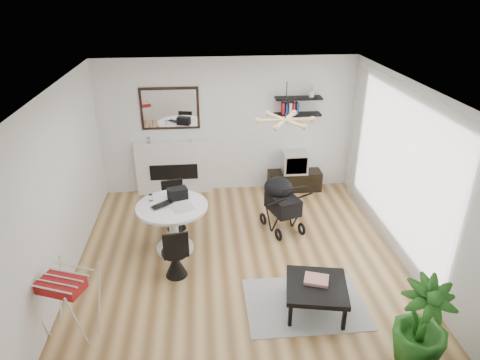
{
  "coord_description": "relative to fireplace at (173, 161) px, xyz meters",
  "views": [
    {
      "loc": [
        -0.5,
        -5.55,
        4.01
      ],
      "look_at": [
        0.05,
        0.4,
        1.17
      ],
      "focal_mm": 32.0,
      "sensor_mm": 36.0,
      "label": 1
    }
  ],
  "objects": [
    {
      "name": "floor",
      "position": [
        1.1,
        -2.42,
        -0.69
      ],
      "size": [
        5.0,
        5.0,
        0.0
      ],
      "primitive_type": "plane",
      "color": "brown",
      "rests_on": "ground"
    },
    {
      "name": "ceiling",
      "position": [
        1.1,
        -2.42,
        2.01
      ],
      "size": [
        5.0,
        5.0,
        0.0
      ],
      "primitive_type": "plane",
      "color": "white",
      "rests_on": "wall_back"
    },
    {
      "name": "wall_back",
      "position": [
        1.1,
        0.08,
        0.66
      ],
      "size": [
        5.0,
        0.0,
        5.0
      ],
      "primitive_type": "plane",
      "rotation": [
        1.57,
        0.0,
        0.0
      ],
      "color": "white",
      "rests_on": "floor"
    },
    {
      "name": "wall_left",
      "position": [
        -1.4,
        -2.42,
        0.66
      ],
      "size": [
        0.0,
        5.0,
        5.0
      ],
      "primitive_type": "plane",
      "rotation": [
        1.57,
        0.0,
        1.57
      ],
      "color": "white",
      "rests_on": "floor"
    },
    {
      "name": "wall_right",
      "position": [
        3.6,
        -2.42,
        0.66
      ],
      "size": [
        0.0,
        5.0,
        5.0
      ],
      "primitive_type": "plane",
      "rotation": [
        1.57,
        0.0,
        -1.57
      ],
      "color": "white",
      "rests_on": "floor"
    },
    {
      "name": "sheer_curtain",
      "position": [
        3.5,
        -2.22,
        0.66
      ],
      "size": [
        0.04,
        3.6,
        2.6
      ],
      "primitive_type": "cube",
      "color": "white",
      "rests_on": "wall_right"
    },
    {
      "name": "fireplace",
      "position": [
        0.0,
        0.0,
        0.0
      ],
      "size": [
        1.5,
        0.17,
        2.16
      ],
      "color": "white",
      "rests_on": "floor"
    },
    {
      "name": "shelf_lower",
      "position": [
        2.46,
        -0.05,
        0.91
      ],
      "size": [
        0.9,
        0.25,
        0.04
      ],
      "primitive_type": "cube",
      "color": "black",
      "rests_on": "wall_back"
    },
    {
      "name": "shelf_upper",
      "position": [
        2.46,
        -0.05,
        1.23
      ],
      "size": [
        0.9,
        0.25,
        0.04
      ],
      "primitive_type": "cube",
      "color": "black",
      "rests_on": "wall_back"
    },
    {
      "name": "pendant_lamp",
      "position": [
        1.8,
        -2.12,
        1.46
      ],
      "size": [
        0.9,
        0.9,
        0.1
      ],
      "primitive_type": null,
      "color": "tan",
      "rests_on": "ceiling"
    },
    {
      "name": "tv_console",
      "position": [
        2.46,
        -0.12,
        -0.48
      ],
      "size": [
        1.08,
        0.38,
        0.41
      ],
      "primitive_type": "cube",
      "color": "black",
      "rests_on": "floor"
    },
    {
      "name": "crt_tv",
      "position": [
        2.44,
        -0.13,
        -0.06
      ],
      "size": [
        0.49,
        0.43,
        0.43
      ],
      "color": "silver",
      "rests_on": "tv_console"
    },
    {
      "name": "dining_table",
      "position": [
        0.08,
        -2.09,
        -0.15
      ],
      "size": [
        1.12,
        1.12,
        0.82
      ],
      "color": "white",
      "rests_on": "floor"
    },
    {
      "name": "laptop",
      "position": [
        -0.03,
        -2.13,
        0.15
      ],
      "size": [
        0.42,
        0.4,
        0.03
      ],
      "primitive_type": "imported",
      "rotation": [
        0.0,
        0.0,
        0.7
      ],
      "color": "black",
      "rests_on": "dining_table"
    },
    {
      "name": "black_bag",
      "position": [
        0.17,
        -1.88,
        0.22
      ],
      "size": [
        0.35,
        0.27,
        0.18
      ],
      "primitive_type": "cube",
      "rotation": [
        0.0,
        0.0,
        0.32
      ],
      "color": "black",
      "rests_on": "dining_table"
    },
    {
      "name": "newspaper",
      "position": [
        0.26,
        -2.2,
        0.14
      ],
      "size": [
        0.39,
        0.35,
        0.01
      ],
      "primitive_type": "cube",
      "rotation": [
        0.0,
        0.0,
        0.37
      ],
      "color": "white",
      "rests_on": "dining_table"
    },
    {
      "name": "drinking_glass",
      "position": [
        -0.25,
        -1.91,
        0.18
      ],
      "size": [
        0.06,
        0.06,
        0.11
      ],
      "primitive_type": "cylinder",
      "color": "white",
      "rests_on": "dining_table"
    },
    {
      "name": "chair_far",
      "position": [
        0.08,
        -1.42,
        -0.41
      ],
      "size": [
        0.43,
        0.45,
        0.86
      ],
      "rotation": [
        0.0,
        0.0,
        0.23
      ],
      "color": "black",
      "rests_on": "floor"
    },
    {
      "name": "chair_near",
      "position": [
        0.14,
        -2.78,
        -0.42
      ],
      "size": [
        0.41,
        0.43,
        0.83
      ],
      "rotation": [
        0.0,
        0.0,
        3.33
      ],
      "color": "black",
      "rests_on": "floor"
    },
    {
      "name": "drying_rack",
      "position": [
        -1.08,
        -3.82,
        -0.22
      ],
      "size": [
        0.75,
        0.73,
        0.89
      ],
      "rotation": [
        0.0,
        0.0,
        -0.37
      ],
      "color": "white",
      "rests_on": "floor"
    },
    {
      "name": "stroller",
      "position": [
        1.91,
        -1.57,
        -0.25
      ],
      "size": [
        0.73,
        0.92,
        1.01
      ],
      "rotation": [
        0.0,
        0.0,
        0.32
      ],
      "color": "black",
      "rests_on": "floor"
    },
    {
      "name": "rug",
      "position": [
        1.89,
        -3.56,
        -0.68
      ],
      "size": [
        1.59,
        1.15,
        0.01
      ],
      "primitive_type": "cube",
      "color": "#AAAAAA",
      "rests_on": "floor"
    },
    {
      "name": "coffee_table",
      "position": [
        2.0,
        -3.67,
        -0.32
      ],
      "size": [
        0.91,
        0.91,
        0.4
      ],
      "rotation": [
        0.0,
        0.0,
        -0.19
      ],
      "color": "black",
      "rests_on": "rug"
    },
    {
      "name": "magazines",
      "position": [
        2.01,
        -3.6,
        -0.25
      ],
      "size": [
        0.37,
        0.33,
        0.04
      ],
      "primitive_type": "cube",
      "rotation": [
        0.0,
        0.0,
        -0.33
      ],
      "color": "#C23430",
      "rests_on": "coffee_table"
    },
    {
      "name": "potted_plant",
      "position": [
        2.94,
        -4.6,
        -0.14
      ],
      "size": [
        0.65,
        0.65,
        1.09
      ],
      "primitive_type": "imported",
      "rotation": [
        0.0,
        0.0,
        -0.06
      ],
      "color": "#23611B",
      "rests_on": "floor"
    }
  ]
}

